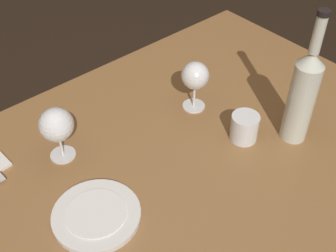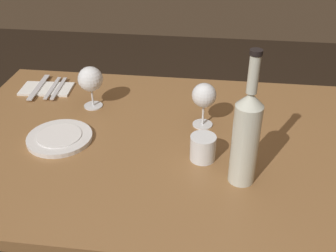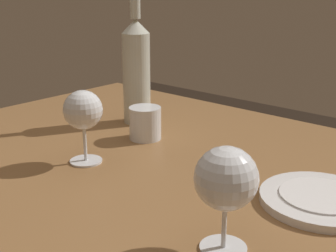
# 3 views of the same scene
# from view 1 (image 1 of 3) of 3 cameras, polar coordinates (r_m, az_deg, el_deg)

# --- Properties ---
(dining_table) EXTENTS (1.30, 0.90, 0.74)m
(dining_table) POSITION_cam_1_polar(r_m,az_deg,el_deg) (1.23, 1.60, -5.76)
(dining_table) COLOR olive
(dining_table) RESTS_ON ground
(wine_glass_left) EXTENTS (0.09, 0.09, 0.15)m
(wine_glass_left) POSITION_cam_1_polar(r_m,az_deg,el_deg) (1.11, -14.23, 0.05)
(wine_glass_left) COLOR white
(wine_glass_left) RESTS_ON dining_table
(wine_glass_right) EXTENTS (0.08, 0.08, 0.15)m
(wine_glass_right) POSITION_cam_1_polar(r_m,az_deg,el_deg) (1.23, 3.52, 6.37)
(wine_glass_right) COLOR white
(wine_glass_right) RESTS_ON dining_table
(wine_bottle) EXTENTS (0.07, 0.07, 0.37)m
(wine_bottle) POSITION_cam_1_polar(r_m,az_deg,el_deg) (1.16, 17.03, 3.96)
(wine_bottle) COLOR silver
(wine_bottle) RESTS_ON dining_table
(water_tumbler) EXTENTS (0.07, 0.07, 0.08)m
(water_tumbler) POSITION_cam_1_polar(r_m,az_deg,el_deg) (1.19, 9.83, -0.32)
(water_tumbler) COLOR white
(water_tumbler) RESTS_ON dining_table
(dinner_plate) EXTENTS (0.20, 0.20, 0.02)m
(dinner_plate) POSITION_cam_1_polar(r_m,az_deg,el_deg) (1.03, -9.25, -11.27)
(dinner_plate) COLOR white
(dinner_plate) RESTS_ON dining_table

